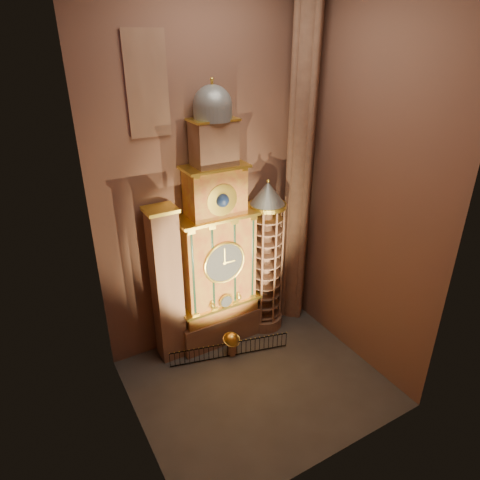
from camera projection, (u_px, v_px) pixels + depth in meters
floor at (257, 383)px, 25.57m from camera, size 14.00×14.00×0.00m
wall_back at (207, 179)px, 25.44m from camera, size 22.00×0.00×22.00m
wall_left at (118, 244)px, 17.63m from camera, size 0.00×22.00×22.00m
wall_right at (367, 189)px, 23.90m from camera, size 0.00×22.00×22.00m
astronomical_clock at (217, 251)px, 26.53m from camera, size 5.60×2.41×16.70m
portrait_tower at (167, 286)px, 25.68m from camera, size 1.80×1.60×10.20m
stair_turret at (266, 259)px, 28.50m from camera, size 2.50×2.50×10.80m
gothic_pier at (300, 169)px, 27.40m from camera, size 2.04×2.04×22.00m
stained_glass_window at (147, 85)px, 21.54m from camera, size 2.20×0.14×5.20m
celestial_globe at (232, 342)px, 27.45m from camera, size 1.24×1.18×1.64m
iron_railing at (230, 350)px, 27.38m from camera, size 7.45×1.98×1.07m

